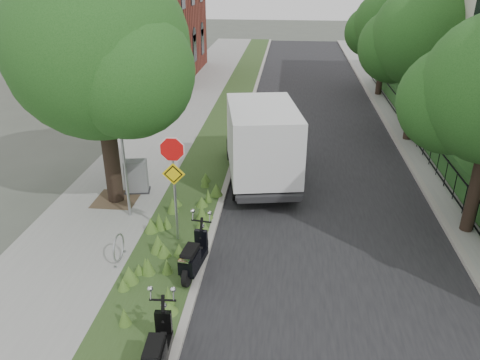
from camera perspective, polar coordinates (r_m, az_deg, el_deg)
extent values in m
plane|color=#4C5147|center=(12.98, -2.03, -9.34)|extent=(120.00, 120.00, 0.00)
cube|color=gray|center=(22.61, -9.33, 5.87)|extent=(3.50, 60.00, 0.12)
cube|color=#30461E|center=(22.07, -2.37, 5.70)|extent=(2.00, 60.00, 0.12)
cube|color=#9E9991|center=(21.95, 0.22, 5.63)|extent=(0.20, 60.00, 0.13)
cube|color=black|center=(21.92, 9.40, 5.10)|extent=(7.00, 60.00, 0.01)
cube|color=#9E9991|center=(22.40, 18.40, 4.74)|extent=(0.20, 60.00, 0.13)
cube|color=gray|center=(22.84, 22.57, 4.45)|extent=(3.20, 60.00, 0.12)
cylinder|color=black|center=(15.34, -15.73, 5.16)|extent=(0.52, 0.52, 4.48)
sphere|color=#1C4918|center=(14.70, -16.98, 15.18)|extent=(5.40, 5.40, 5.40)
sphere|color=#1C4918|center=(16.03, -19.72, 13.08)|extent=(4.05, 4.05, 4.05)
sphere|color=#1C4918|center=(13.79, -13.48, 12.69)|extent=(3.78, 3.78, 3.78)
cube|color=#473828|center=(16.20, -14.82, -2.29)|extent=(1.40, 1.40, 0.01)
cylinder|color=#A5A8AD|center=(14.27, -14.00, 2.85)|extent=(0.08, 0.08, 4.00)
torus|color=#A5A8AD|center=(12.83, -14.59, -7.99)|extent=(0.05, 0.77, 0.77)
cube|color=#A5A8AD|center=(12.75, -14.95, -10.22)|extent=(0.06, 0.06, 0.04)
cube|color=#A5A8AD|center=(13.31, -13.91, -8.47)|extent=(0.06, 0.06, 0.04)
cylinder|color=#A5A8AD|center=(12.92, -7.94, -1.43)|extent=(0.07, 0.07, 3.00)
cylinder|color=red|center=(12.39, -8.30, 3.69)|extent=(0.86, 0.03, 0.86)
cylinder|color=white|center=(12.41, -8.29, 3.72)|extent=(0.94, 0.02, 0.94)
cube|color=yellow|center=(12.66, -8.11, 0.74)|extent=(0.64, 0.03, 0.64)
cube|color=black|center=(22.27, 20.51, 7.05)|extent=(0.04, 24.00, 0.04)
cube|color=black|center=(22.50, 20.21, 5.11)|extent=(0.04, 24.00, 0.04)
cylinder|color=black|center=(22.40, 20.34, 5.95)|extent=(0.03, 0.03, 1.00)
cube|color=#1B4C1E|center=(22.57, 22.09, 5.95)|extent=(1.00, 24.00, 1.10)
cube|color=#2D2D33|center=(21.80, 23.78, 14.97)|extent=(0.25, 26.00, 0.60)
cube|color=maroon|center=(34.60, -13.46, 18.76)|extent=(9.00, 10.00, 8.00)
cylinder|color=black|center=(14.72, 27.16, 1.02)|extent=(0.36, 0.36, 3.81)
sphere|color=#1C4918|center=(14.40, 24.42, 8.78)|extent=(3.00, 3.00, 3.00)
cylinder|color=black|center=(21.94, 20.42, 9.73)|extent=(0.36, 0.36, 4.03)
sphere|color=#1C4918|center=(21.50, 21.41, 16.01)|extent=(4.20, 4.20, 4.20)
sphere|color=#1C4918|center=(21.96, 18.34, 15.20)|extent=(3.15, 3.15, 3.15)
sphere|color=#1C4918|center=(21.29, 23.82, 14.39)|extent=(2.94, 2.94, 2.94)
cylinder|color=black|center=(29.62, 16.89, 13.41)|extent=(0.36, 0.36, 3.64)
sphere|color=#1C4918|center=(29.30, 17.45, 17.63)|extent=(3.80, 3.80, 3.80)
sphere|color=#1C4918|center=(29.77, 15.45, 17.04)|extent=(2.85, 2.85, 2.85)
sphere|color=#1C4918|center=(29.04, 19.04, 16.61)|extent=(2.66, 2.66, 2.66)
cylinder|color=black|center=(10.28, -9.00, -17.70)|extent=(0.15, 0.54, 0.54)
cube|color=black|center=(9.78, -9.83, -20.33)|extent=(0.41, 1.21, 0.19)
cube|color=black|center=(9.36, -10.43, -20.80)|extent=(0.41, 0.69, 0.41)
cube|color=black|center=(9.20, -10.49, -19.40)|extent=(0.34, 0.64, 0.12)
cylinder|color=black|center=(12.67, -4.50, -8.22)|extent=(0.20, 0.55, 0.54)
cylinder|color=black|center=(11.68, -6.47, -11.55)|extent=(0.20, 0.55, 0.54)
cube|color=black|center=(12.11, -5.52, -9.87)|extent=(0.51, 1.23, 0.19)
cube|color=black|center=(11.69, -6.15, -9.85)|extent=(0.46, 0.72, 0.41)
cube|color=black|center=(11.58, -6.13, -8.61)|extent=(0.39, 0.66, 0.12)
cube|color=#262628|center=(17.20, 2.45, 1.66)|extent=(2.97, 5.70, 0.18)
cube|color=#B7BABC|center=(18.85, 1.78, 6.61)|extent=(2.32, 1.78, 1.64)
cube|color=silver|center=(16.21, 2.75, 5.04)|extent=(2.90, 4.23, 2.25)
cube|color=#262628|center=(16.61, -12.36, -1.26)|extent=(0.94, 0.71, 0.04)
cube|color=slate|center=(16.39, -12.53, 0.46)|extent=(0.83, 0.60, 1.13)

